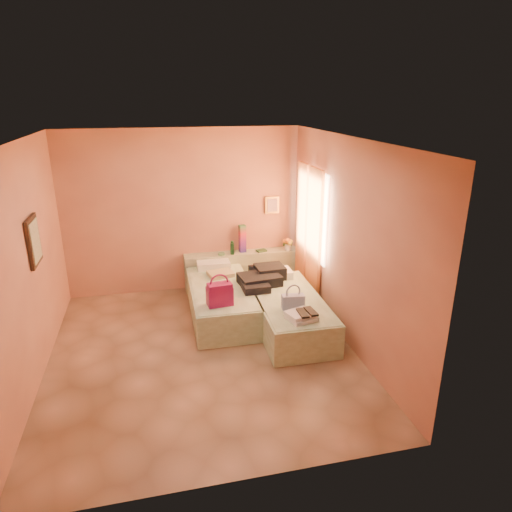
{
  "coord_description": "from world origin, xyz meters",
  "views": [
    {
      "loc": [
        -0.53,
        -5.4,
        3.3
      ],
      "look_at": [
        0.94,
        0.85,
        1.01
      ],
      "focal_mm": 32.0,
      "sensor_mm": 36.0,
      "label": 1
    }
  ],
  "objects_px": {
    "green_book": "(261,251)",
    "blue_handbag": "(293,302)",
    "flower_vase": "(288,243)",
    "magenta_handbag": "(220,294)",
    "towel_stack": "(302,316)",
    "bed_right": "(288,313)",
    "bed_left": "(221,300)",
    "water_bottle": "(232,248)",
    "headboard_ledge": "(242,269)"
  },
  "relations": [
    {
      "from": "green_book",
      "to": "blue_handbag",
      "type": "distance_m",
      "value": 2.03
    },
    {
      "from": "flower_vase",
      "to": "magenta_handbag",
      "type": "bearing_deg",
      "value": -132.06
    },
    {
      "from": "blue_handbag",
      "to": "towel_stack",
      "type": "height_order",
      "value": "blue_handbag"
    },
    {
      "from": "bed_right",
      "to": "blue_handbag",
      "type": "distance_m",
      "value": 0.5
    },
    {
      "from": "bed_left",
      "to": "water_bottle",
      "type": "relative_size",
      "value": 8.46
    },
    {
      "from": "water_bottle",
      "to": "towel_stack",
      "type": "bearing_deg",
      "value": -78.05
    },
    {
      "from": "headboard_ledge",
      "to": "bed_left",
      "type": "distance_m",
      "value": 1.19
    },
    {
      "from": "flower_vase",
      "to": "blue_handbag",
      "type": "xyz_separation_m",
      "value": [
        -0.53,
        -2.0,
        -0.18
      ]
    },
    {
      "from": "headboard_ledge",
      "to": "green_book",
      "type": "xyz_separation_m",
      "value": [
        0.35,
        -0.04,
        0.34
      ]
    },
    {
      "from": "flower_vase",
      "to": "bed_left",
      "type": "bearing_deg",
      "value": -144.39
    },
    {
      "from": "water_bottle",
      "to": "magenta_handbag",
      "type": "xyz_separation_m",
      "value": [
        -0.48,
        -1.65,
        -0.1
      ]
    },
    {
      "from": "magenta_handbag",
      "to": "flower_vase",
      "type": "bearing_deg",
      "value": 41.48
    },
    {
      "from": "bed_left",
      "to": "towel_stack",
      "type": "relative_size",
      "value": 5.71
    },
    {
      "from": "headboard_ledge",
      "to": "magenta_handbag",
      "type": "bearing_deg",
      "value": -111.25
    },
    {
      "from": "bed_right",
      "to": "green_book",
      "type": "bearing_deg",
      "value": 90.98
    },
    {
      "from": "bed_right",
      "to": "towel_stack",
      "type": "relative_size",
      "value": 5.71
    },
    {
      "from": "headboard_ledge",
      "to": "green_book",
      "type": "relative_size",
      "value": 11.95
    },
    {
      "from": "water_bottle",
      "to": "magenta_handbag",
      "type": "relative_size",
      "value": 0.67
    },
    {
      "from": "flower_vase",
      "to": "bed_right",
      "type": "bearing_deg",
      "value": -106.34
    },
    {
      "from": "water_bottle",
      "to": "blue_handbag",
      "type": "distance_m",
      "value": 2.05
    },
    {
      "from": "headboard_ledge",
      "to": "towel_stack",
      "type": "distance_m",
      "value": 2.44
    },
    {
      "from": "towel_stack",
      "to": "bed_right",
      "type": "bearing_deg",
      "value": 86.73
    },
    {
      "from": "flower_vase",
      "to": "magenta_handbag",
      "type": "height_order",
      "value": "flower_vase"
    },
    {
      "from": "flower_vase",
      "to": "green_book",
      "type": "bearing_deg",
      "value": 176.92
    },
    {
      "from": "bed_right",
      "to": "green_book",
      "type": "distance_m",
      "value": 1.72
    },
    {
      "from": "towel_stack",
      "to": "water_bottle",
      "type": "bearing_deg",
      "value": 101.95
    },
    {
      "from": "headboard_ledge",
      "to": "towel_stack",
      "type": "xyz_separation_m",
      "value": [
        0.31,
        -2.41,
        0.23
      ]
    },
    {
      "from": "magenta_handbag",
      "to": "towel_stack",
      "type": "height_order",
      "value": "magenta_handbag"
    },
    {
      "from": "bed_left",
      "to": "blue_handbag",
      "type": "height_order",
      "value": "blue_handbag"
    },
    {
      "from": "headboard_ledge",
      "to": "water_bottle",
      "type": "relative_size",
      "value": 8.68
    },
    {
      "from": "magenta_handbag",
      "to": "bed_left",
      "type": "bearing_deg",
      "value": 73.66
    },
    {
      "from": "green_book",
      "to": "water_bottle",
      "type": "bearing_deg",
      "value": 168.38
    },
    {
      "from": "water_bottle",
      "to": "flower_vase",
      "type": "bearing_deg",
      "value": 0.72
    },
    {
      "from": "headboard_ledge",
      "to": "magenta_handbag",
      "type": "relative_size",
      "value": 5.8
    },
    {
      "from": "headboard_ledge",
      "to": "bed_right",
      "type": "distance_m",
      "value": 1.74
    },
    {
      "from": "bed_right",
      "to": "flower_vase",
      "type": "relative_size",
      "value": 7.81
    },
    {
      "from": "green_book",
      "to": "towel_stack",
      "type": "relative_size",
      "value": 0.49
    },
    {
      "from": "water_bottle",
      "to": "magenta_handbag",
      "type": "bearing_deg",
      "value": -106.31
    },
    {
      "from": "bed_left",
      "to": "magenta_handbag",
      "type": "bearing_deg",
      "value": -98.91
    },
    {
      "from": "bed_right",
      "to": "flower_vase",
      "type": "xyz_separation_m",
      "value": [
        0.48,
        1.64,
        0.53
      ]
    },
    {
      "from": "flower_vase",
      "to": "towel_stack",
      "type": "xyz_separation_m",
      "value": [
        -0.52,
        -2.35,
        -0.23
      ]
    },
    {
      "from": "green_book",
      "to": "headboard_ledge",
      "type": "bearing_deg",
      "value": 158.42
    },
    {
      "from": "headboard_ledge",
      "to": "flower_vase",
      "type": "relative_size",
      "value": 8.0
    },
    {
      "from": "headboard_ledge",
      "to": "green_book",
      "type": "distance_m",
      "value": 0.49
    },
    {
      "from": "flower_vase",
      "to": "magenta_handbag",
      "type": "distance_m",
      "value": 2.24
    },
    {
      "from": "magenta_handbag",
      "to": "towel_stack",
      "type": "relative_size",
      "value": 1.01
    },
    {
      "from": "bed_left",
      "to": "green_book",
      "type": "relative_size",
      "value": 11.66
    },
    {
      "from": "headboard_ledge",
      "to": "blue_handbag",
      "type": "relative_size",
      "value": 6.61
    },
    {
      "from": "flower_vase",
      "to": "headboard_ledge",
      "type": "bearing_deg",
      "value": 175.77
    },
    {
      "from": "bed_right",
      "to": "flower_vase",
      "type": "height_order",
      "value": "flower_vase"
    }
  ]
}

